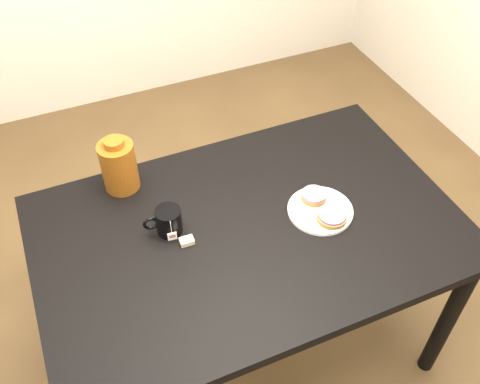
# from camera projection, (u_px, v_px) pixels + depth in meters

# --- Properties ---
(ground_plane) EXTENTS (4.00, 4.00, 0.00)m
(ground_plane) POSITION_uv_depth(u_px,v_px,m) (247.00, 341.00, 2.30)
(ground_plane) COLOR brown
(table) EXTENTS (1.40, 0.90, 0.75)m
(table) POSITION_uv_depth(u_px,v_px,m) (249.00, 243.00, 1.83)
(table) COLOR black
(table) RESTS_ON ground_plane
(plate) EXTENTS (0.22, 0.22, 0.02)m
(plate) POSITION_uv_depth(u_px,v_px,m) (320.00, 210.00, 1.81)
(plate) COLOR white
(plate) RESTS_ON table
(bagel_back) EXTENTS (0.12, 0.12, 0.03)m
(bagel_back) POSITION_uv_depth(u_px,v_px,m) (314.00, 196.00, 1.84)
(bagel_back) COLOR brown
(bagel_back) RESTS_ON plate
(bagel_front) EXTENTS (0.10, 0.10, 0.03)m
(bagel_front) POSITION_uv_depth(u_px,v_px,m) (332.00, 217.00, 1.77)
(bagel_front) COLOR brown
(bagel_front) RESTS_ON plate
(mug) EXTENTS (0.13, 0.10, 0.09)m
(mug) POSITION_uv_depth(u_px,v_px,m) (168.00, 221.00, 1.73)
(mug) COLOR black
(mug) RESTS_ON table
(teabag_pouch) EXTENTS (0.05, 0.03, 0.02)m
(teabag_pouch) POSITION_uv_depth(u_px,v_px,m) (187.00, 241.00, 1.72)
(teabag_pouch) COLOR #C6B793
(teabag_pouch) RESTS_ON table
(bagel_package) EXTENTS (0.13, 0.13, 0.21)m
(bagel_package) POSITION_uv_depth(u_px,v_px,m) (119.00, 165.00, 1.84)
(bagel_package) COLOR #5C2C0C
(bagel_package) RESTS_ON table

